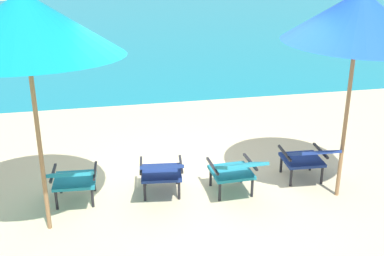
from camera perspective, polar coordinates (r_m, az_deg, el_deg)
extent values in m
plane|color=beige|center=(10.22, -4.07, 3.40)|extent=(40.00, 40.00, 0.00)
cube|color=teal|center=(18.66, -7.77, 11.62)|extent=(40.00, 18.00, 0.01)
cube|color=teal|center=(6.42, -13.47, -5.95)|extent=(0.55, 0.53, 0.04)
cube|color=teal|center=(5.98, -13.99, -5.27)|extent=(0.55, 0.55, 0.27)
cylinder|color=black|center=(6.71, -15.08, -6.33)|extent=(0.04, 0.04, 0.26)
cylinder|color=black|center=(6.66, -11.31, -6.19)|extent=(0.04, 0.04, 0.26)
cylinder|color=black|center=(6.34, -15.51, -8.10)|extent=(0.04, 0.04, 0.26)
cylinder|color=black|center=(6.29, -11.51, -7.96)|extent=(0.04, 0.04, 0.26)
cube|color=black|center=(6.41, -15.88, -5.08)|extent=(0.06, 0.50, 0.03)
cube|color=black|center=(6.35, -11.22, -4.90)|extent=(0.06, 0.50, 0.03)
cube|color=navy|center=(6.44, -3.61, -5.25)|extent=(0.57, 0.56, 0.04)
cube|color=navy|center=(6.00, -3.56, -4.53)|extent=(0.58, 0.57, 0.27)
cylinder|color=black|center=(6.70, -5.52, -5.64)|extent=(0.04, 0.04, 0.26)
cylinder|color=black|center=(6.71, -1.74, -5.52)|extent=(0.04, 0.04, 0.26)
cylinder|color=black|center=(6.33, -5.53, -7.38)|extent=(0.04, 0.04, 0.26)
cylinder|color=black|center=(6.34, -1.51, -7.25)|extent=(0.04, 0.04, 0.26)
cube|color=black|center=(6.39, -5.97, -4.36)|extent=(0.09, 0.50, 0.03)
cube|color=black|center=(6.40, -1.30, -4.21)|extent=(0.09, 0.50, 0.03)
cube|color=teal|center=(6.48, 4.60, -5.14)|extent=(0.54, 0.52, 0.04)
cube|color=teal|center=(6.05, 5.76, -4.38)|extent=(0.54, 0.54, 0.27)
cylinder|color=black|center=(6.66, 2.19, -5.72)|extent=(0.04, 0.04, 0.26)
cylinder|color=black|center=(6.79, 5.77, -5.29)|extent=(0.04, 0.04, 0.26)
cylinder|color=black|center=(6.31, 3.24, -7.42)|extent=(0.04, 0.04, 0.26)
cylinder|color=black|center=(6.44, 7.02, -6.92)|extent=(0.04, 0.04, 0.26)
cube|color=black|center=(6.35, 2.39, -4.44)|extent=(0.05, 0.50, 0.03)
cube|color=black|center=(6.50, 6.81, -3.93)|extent=(0.05, 0.50, 0.03)
cube|color=navy|center=(6.97, 12.68, -3.62)|extent=(0.55, 0.53, 0.04)
cube|color=navy|center=(6.55, 13.99, -2.83)|extent=(0.55, 0.54, 0.27)
cylinder|color=black|center=(7.13, 10.34, -4.14)|extent=(0.04, 0.04, 0.26)
cylinder|color=black|center=(7.28, 13.63, -3.86)|extent=(0.04, 0.04, 0.26)
cylinder|color=black|center=(6.78, 11.45, -5.65)|extent=(0.04, 0.04, 0.26)
cylinder|color=black|center=(6.94, 14.89, -5.32)|extent=(0.04, 0.04, 0.26)
cube|color=black|center=(6.83, 10.72, -2.88)|extent=(0.06, 0.50, 0.03)
cube|color=black|center=(7.01, 14.75, -2.57)|extent=(0.06, 0.50, 0.03)
cylinder|color=olive|center=(5.58, -17.30, -2.10)|extent=(0.05, 0.05, 2.07)
cone|color=#0A93AD|center=(5.22, -18.93, 11.37)|extent=(2.06, 2.09, 0.77)
cylinder|color=olive|center=(6.35, 17.43, 0.63)|extent=(0.05, 0.05, 2.04)
cone|color=blue|center=(6.03, 18.82, 12.18)|extent=(2.24, 2.23, 0.67)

